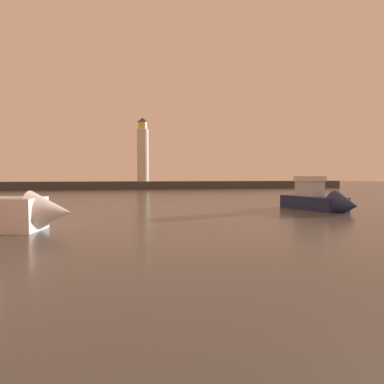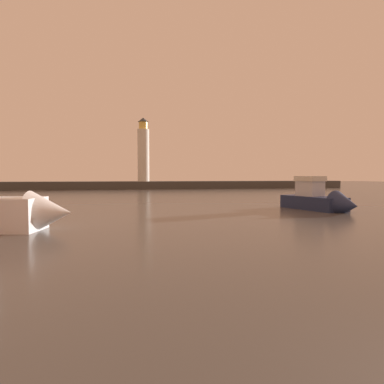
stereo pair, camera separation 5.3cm
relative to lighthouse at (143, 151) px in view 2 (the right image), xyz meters
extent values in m
plane|color=#4C4742|center=(0.46, -33.05, -7.49)|extent=(220.00, 220.00, 0.00)
cube|color=#423F3D|center=(0.46, 0.00, -6.72)|extent=(84.18, 4.45, 1.53)
cylinder|color=silver|center=(0.00, 0.00, -0.80)|extent=(2.30, 2.30, 10.32)
cylinder|color=#F2CC59|center=(0.00, 0.00, 5.08)|extent=(1.72, 1.72, 1.44)
cone|color=#33383D|center=(0.00, 0.00, 6.21)|extent=(2.07, 2.07, 0.83)
cone|color=white|center=(-7.55, -50.75, -6.60)|extent=(2.38, 2.48, 2.13)
cube|color=#1E284C|center=(10.66, -43.83, -6.97)|extent=(3.25, 5.66, 1.04)
cone|color=#1E284C|center=(11.37, -46.94, -6.92)|extent=(2.41, 2.31, 2.04)
cube|color=silver|center=(10.58, -43.48, -5.86)|extent=(1.75, 2.15, 1.18)
cube|color=silver|center=(10.58, -43.48, -5.06)|extent=(1.92, 2.37, 0.41)
sphere|color=#EA5919|center=(15.77, -39.17, -7.00)|extent=(0.98, 0.98, 0.98)
camera|label=1|loc=(-4.18, -68.12, -4.81)|focal=31.72mm
camera|label=2|loc=(-4.13, -68.13, -4.81)|focal=31.72mm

